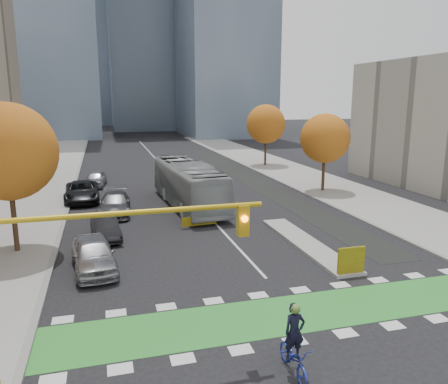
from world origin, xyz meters
TOP-DOWN VIEW (x-y plane):
  - ground at (0.00, 0.00)m, footprint 300.00×300.00m
  - sidewalk_west at (-13.50, 20.00)m, footprint 7.00×120.00m
  - sidewalk_east at (13.50, 20.00)m, footprint 7.00×120.00m
  - curb_west at (-10.00, 20.00)m, footprint 0.30×120.00m
  - curb_east at (10.00, 20.00)m, footprint 0.30×120.00m
  - bike_crossing at (0.00, 1.50)m, footprint 20.00×3.00m
  - centre_line at (0.00, 40.00)m, footprint 0.15×70.00m
  - bike_lane_paint at (7.50, 30.00)m, footprint 2.50×50.00m
  - median_island at (4.00, 9.00)m, footprint 1.60×10.00m
  - hazard_board at (4.00, 4.20)m, footprint 1.40×0.12m
  - tree_west at (-12.00, 12.00)m, footprint 5.20×5.20m
  - tree_east_near at (12.00, 22.00)m, footprint 4.40×4.40m
  - tree_east_far at (12.50, 38.00)m, footprint 4.80×4.80m
  - traffic_signal_west at (-7.93, -0.51)m, footprint 8.53×0.56m
  - cyclist at (-1.83, -2.07)m, footprint 0.74×2.04m
  - bus at (-0.81, 20.09)m, footprint 3.92×12.80m
  - parked_car_a at (-7.88, 8.28)m, footprint 2.51×5.11m
  - parked_car_b at (-7.25, 13.28)m, footprint 1.91×4.17m
  - parked_car_c at (-6.50, 19.05)m, footprint 2.55×5.51m
  - parked_car_d at (-9.00, 24.05)m, footprint 2.85×5.94m
  - parked_car_e at (-7.95, 30.19)m, footprint 2.31×4.52m

SIDE VIEW (x-z plane):
  - ground at x=0.00m, z-range 0.00..0.00m
  - centre_line at x=0.00m, z-range 0.00..0.01m
  - bike_lane_paint at x=7.50m, z-range 0.00..0.01m
  - bike_crossing at x=0.00m, z-range 0.00..0.01m
  - sidewalk_west at x=-13.50m, z-range 0.00..0.15m
  - sidewalk_east at x=13.50m, z-range 0.00..0.15m
  - curb_west at x=-10.00m, z-range -0.01..0.15m
  - curb_east at x=10.00m, z-range -0.01..0.15m
  - median_island at x=4.00m, z-range 0.00..0.16m
  - parked_car_b at x=-7.25m, z-range 0.00..1.33m
  - parked_car_e at x=-7.95m, z-range 0.00..1.47m
  - parked_car_c at x=-6.50m, z-range 0.00..1.56m
  - cyclist at x=-1.83m, z-range -0.39..1.95m
  - hazard_board at x=4.00m, z-range 0.15..1.45m
  - parked_car_d at x=-9.00m, z-range 0.00..1.63m
  - parked_car_a at x=-7.88m, z-range 0.00..1.68m
  - bus at x=-0.81m, z-range 0.00..3.51m
  - traffic_signal_west at x=-7.93m, z-range 1.43..6.63m
  - tree_east_near at x=12.00m, z-range 1.33..8.40m
  - tree_east_far at x=12.50m, z-range 1.42..9.07m
  - tree_west at x=-12.00m, z-range 1.50..9.73m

